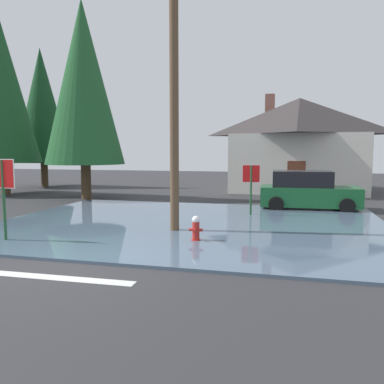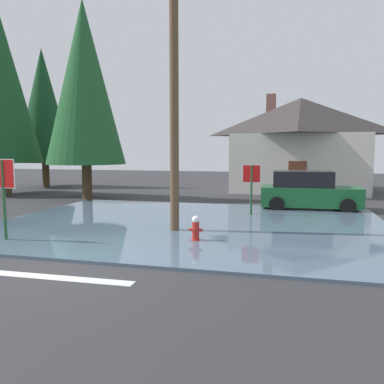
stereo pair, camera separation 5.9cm
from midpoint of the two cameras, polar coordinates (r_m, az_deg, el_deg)
name	(u,v)px [view 1 (the left image)]	position (r m, az deg, el deg)	size (l,w,h in m)	color
ground_plane	(74,262)	(9.72, -17.11, -9.84)	(80.00, 80.00, 0.10)	#2D2D30
flood_puddle	(189,224)	(13.52, -0.60, -4.73)	(13.38, 10.19, 0.08)	#4C6075
lane_stop_bar	(42,276)	(8.71, -21.41, -11.50)	(4.03, 0.30, 0.01)	silver
stop_sign_near	(3,183)	(11.98, -26.18, 1.23)	(0.81, 0.10, 2.35)	#1E4C28
fire_hydrant	(196,230)	(10.90, 0.42, -5.54)	(0.38, 0.33, 0.77)	#AD231E
utility_pole	(174,88)	(12.25, -2.80, 15.05)	(1.60, 0.28, 8.62)	brown
stop_sign_far	(251,180)	(15.25, 8.58, 1.76)	(0.70, 0.08, 2.04)	#1E4C28
house	(299,143)	(26.01, 15.35, 6.97)	(8.91, 7.30, 6.39)	beige
parked_car	(307,191)	(17.76, 16.47, 0.12)	(4.24, 2.23, 1.70)	#195B2D
pine_tree_tall_left	(1,88)	(25.81, -26.39, 13.55)	(4.22, 4.22, 10.55)	#4C3823
pine_tree_mid_left	(42,106)	(30.01, -21.28, 11.71)	(3.90, 3.90, 9.74)	#4C3823
pine_tree_short_left	(83,83)	(21.82, -15.79, 15.20)	(4.16, 4.16, 10.40)	#4C3823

